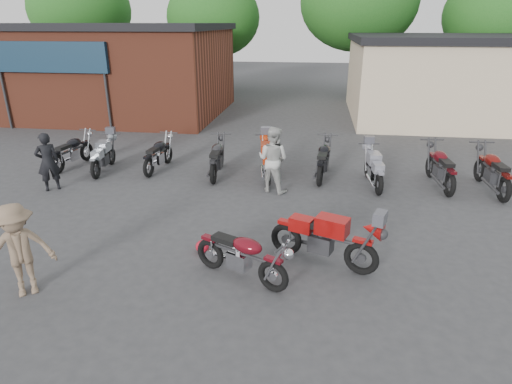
# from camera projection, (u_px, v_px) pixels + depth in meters

# --- Properties ---
(ground) EXTENTS (90.00, 90.00, 0.00)m
(ground) POSITION_uv_depth(u_px,v_px,m) (211.00, 268.00, 8.03)
(ground) COLOR #353537
(brick_building) EXTENTS (12.00, 8.00, 4.00)m
(brick_building) POSITION_uv_depth(u_px,v_px,m) (100.00, 72.00, 21.35)
(brick_building) COLOR brown
(brick_building) RESTS_ON ground
(stucco_building) EXTENTS (10.00, 8.00, 3.50)m
(stucco_building) POSITION_uv_depth(u_px,v_px,m) (462.00, 81.00, 20.07)
(stucco_building) COLOR #C4AB8C
(stucco_building) RESTS_ON ground
(tree_0) EXTENTS (6.56, 6.56, 8.20)m
(tree_0) POSITION_uv_depth(u_px,v_px,m) (83.00, 26.00, 28.58)
(tree_0) COLOR #144B14
(tree_0) RESTS_ON ground
(tree_1) EXTENTS (5.92, 5.92, 7.40)m
(tree_1) POSITION_uv_depth(u_px,v_px,m) (214.00, 32.00, 27.56)
(tree_1) COLOR #144B14
(tree_1) RESTS_ON ground
(tree_2) EXTENTS (7.04, 7.04, 8.80)m
(tree_2) POSITION_uv_depth(u_px,v_px,m) (357.00, 21.00, 26.12)
(tree_2) COLOR #144B14
(tree_2) RESTS_ON ground
(tree_3) EXTENTS (6.08, 6.08, 7.60)m
(tree_3) POSITION_uv_depth(u_px,v_px,m) (494.00, 31.00, 25.30)
(tree_3) COLOR #144B14
(tree_3) RESTS_ON ground
(vintage_motorcycle) EXTENTS (1.97, 1.36, 1.09)m
(vintage_motorcycle) POSITION_uv_depth(u_px,v_px,m) (242.00, 253.00, 7.48)
(vintage_motorcycle) COLOR #5A0B14
(vintage_motorcycle) RESTS_ON ground
(sportbike) EXTENTS (2.18, 1.40, 1.20)m
(sportbike) POSITION_uv_depth(u_px,v_px,m) (325.00, 236.00, 7.95)
(sportbike) COLOR #9F0E0D
(sportbike) RESTS_ON ground
(helmet) EXTENTS (0.27, 0.27, 0.25)m
(helmet) POSITION_uv_depth(u_px,v_px,m) (202.00, 246.00, 8.55)
(helmet) COLOR #AC1223
(helmet) RESTS_ON ground
(person_dark) EXTENTS (0.70, 0.67, 1.61)m
(person_dark) POSITION_uv_depth(u_px,v_px,m) (48.00, 162.00, 11.51)
(person_dark) COLOR black
(person_dark) RESTS_ON ground
(person_light) EXTENTS (1.05, 0.94, 1.78)m
(person_light) POSITION_uv_depth(u_px,v_px,m) (273.00, 160.00, 11.41)
(person_light) COLOR #B0B0AC
(person_light) RESTS_ON ground
(person_tan) EXTENTS (1.22, 1.11, 1.64)m
(person_tan) POSITION_uv_depth(u_px,v_px,m) (19.00, 250.00, 7.01)
(person_tan) COLOR #775F4A
(person_tan) RESTS_ON ground
(row_bike_0) EXTENTS (0.91, 2.01, 1.12)m
(row_bike_0) POSITION_uv_depth(u_px,v_px,m) (72.00, 150.00, 13.50)
(row_bike_0) COLOR black
(row_bike_0) RESTS_ON ground
(row_bike_1) EXTENTS (0.85, 1.94, 1.09)m
(row_bike_1) POSITION_uv_depth(u_px,v_px,m) (103.00, 154.00, 13.09)
(row_bike_1) COLOR #949AA2
(row_bike_1) RESTS_ON ground
(row_bike_2) EXTENTS (0.78, 1.95, 1.11)m
(row_bike_2) POSITION_uv_depth(u_px,v_px,m) (158.00, 153.00, 13.22)
(row_bike_2) COLOR black
(row_bike_2) RESTS_ON ground
(row_bike_3) EXTENTS (0.83, 2.09, 1.18)m
(row_bike_3) POSITION_uv_depth(u_px,v_px,m) (217.00, 156.00, 12.73)
(row_bike_3) COLOR black
(row_bike_3) RESTS_ON ground
(row_bike_4) EXTENTS (1.00, 2.13, 1.19)m
(row_bike_4) POSITION_uv_depth(u_px,v_px,m) (267.00, 157.00, 12.59)
(row_bike_4) COLOR red
(row_bike_4) RESTS_ON ground
(row_bike_5) EXTENTS (0.91, 2.13, 1.20)m
(row_bike_5) POSITION_uv_depth(u_px,v_px,m) (324.00, 158.00, 12.56)
(row_bike_5) COLOR black
(row_bike_5) RESTS_ON ground
(row_bike_6) EXTENTS (0.83, 1.97, 1.11)m
(row_bike_6) POSITION_uv_depth(u_px,v_px,m) (374.00, 167.00, 11.92)
(row_bike_6) COLOR gray
(row_bike_6) RESTS_ON ground
(row_bike_7) EXTENTS (0.87, 2.17, 1.23)m
(row_bike_7) POSITION_uv_depth(u_px,v_px,m) (441.00, 165.00, 11.86)
(row_bike_7) COLOR #49090F
(row_bike_7) RESTS_ON ground
(row_bike_8) EXTENTS (0.81, 2.19, 1.25)m
(row_bike_8) POSITION_uv_depth(u_px,v_px,m) (493.00, 169.00, 11.52)
(row_bike_8) COLOR #5A0E0B
(row_bike_8) RESTS_ON ground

